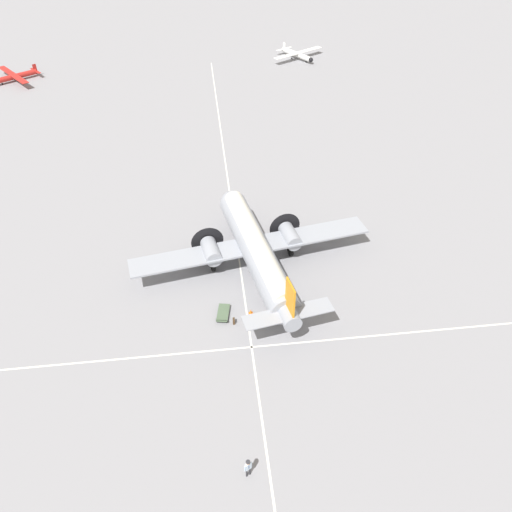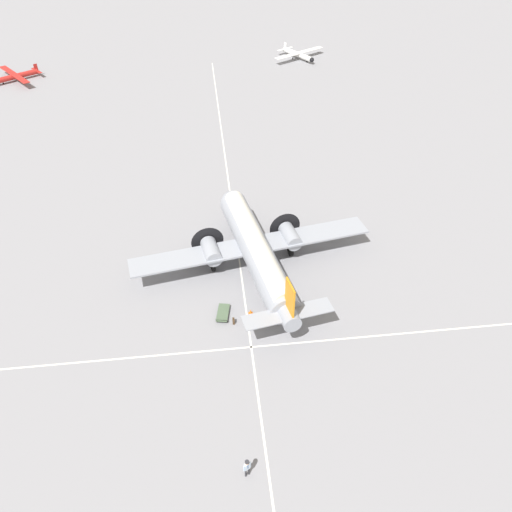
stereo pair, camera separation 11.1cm
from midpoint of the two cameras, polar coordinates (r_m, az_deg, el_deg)
The scene contains 10 objects.
ground_plane at distance 48.74m, azimuth -0.07°, elevation -1.64°, with size 300.00×300.00×0.00m, color gray.
apron_line_eastwest at distance 48.63m, azimuth -1.81°, elevation -1.77°, with size 120.00×0.16×0.01m.
apron_line_northsouth at distance 42.13m, azimuth 1.46°, elevation -10.18°, with size 0.16×120.00×0.01m.
airliner_main at distance 47.37m, azimuth -0.23°, elevation 1.12°, with size 19.86×23.71×6.20m.
crew_foreground at distance 35.05m, azimuth -1.01°, elevation -22.94°, with size 0.39×0.54×1.75m.
suitcase_near_door at distance 43.58m, azimuth -2.63°, elevation -7.44°, with size 0.35×0.17×0.61m.
baggage_cart at distance 44.31m, azimuth -3.85°, elevation -6.52°, with size 2.34×1.39×0.56m.
light_aircraft_distant at distance 101.27m, azimuth -25.92°, elevation 17.98°, with size 9.54×8.15×2.09m.
light_aircraft_taxiing at distance 103.38m, azimuth 4.75°, elevation 21.98°, with size 8.27×10.37×2.17m.
traffic_cone at distance 44.38m, azimuth -0.67°, elevation -6.40°, with size 0.37×0.37×0.49m.
Camera 1 is at (36.31, -4.28, 32.24)m, focal length 35.00 mm.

